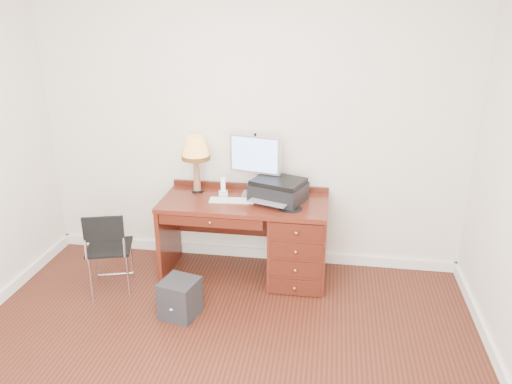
% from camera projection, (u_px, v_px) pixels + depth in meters
% --- Properties ---
extents(ground, '(4.00, 4.00, 0.00)m').
position_uv_depth(ground, '(210.00, 375.00, 3.46)').
color(ground, '#35140C').
rests_on(ground, ground).
extents(room_shell, '(4.00, 4.00, 4.00)m').
position_uv_depth(room_shell, '(228.00, 316.00, 4.03)').
color(room_shell, silver).
rests_on(room_shell, ground).
extents(desk, '(1.50, 0.67, 0.75)m').
position_uv_depth(desk, '(279.00, 236.00, 4.57)').
color(desk, '#5C1F13').
rests_on(desk, ground).
extents(monitor, '(0.48, 0.20, 0.55)m').
position_uv_depth(monitor, '(254.00, 158.00, 4.53)').
color(monitor, silver).
rests_on(monitor, desk).
extents(keyboard, '(0.41, 0.15, 0.02)m').
position_uv_depth(keyboard, '(232.00, 200.00, 4.47)').
color(keyboard, white).
rests_on(keyboard, desk).
extents(mouse_pad, '(0.20, 0.20, 0.04)m').
position_uv_depth(mouse_pad, '(290.00, 207.00, 4.31)').
color(mouse_pad, black).
rests_on(mouse_pad, desk).
extents(printer, '(0.54, 0.48, 0.20)m').
position_uv_depth(printer, '(278.00, 190.00, 4.46)').
color(printer, black).
rests_on(printer, desk).
extents(leg_lamp, '(0.26, 0.26, 0.54)m').
position_uv_depth(leg_lamp, '(196.00, 151.00, 4.55)').
color(leg_lamp, black).
rests_on(leg_lamp, desk).
extents(phone, '(0.10, 0.10, 0.17)m').
position_uv_depth(phone, '(223.00, 190.00, 4.59)').
color(phone, white).
rests_on(phone, desk).
extents(pen_cup, '(0.07, 0.07, 0.09)m').
position_uv_depth(pen_cup, '(257.00, 188.00, 4.67)').
color(pen_cup, black).
rests_on(pen_cup, desk).
extents(chair, '(0.46, 0.46, 0.78)m').
position_uv_depth(chair, '(106.00, 244.00, 4.29)').
color(chair, black).
rests_on(chair, ground).
extents(equipment_box, '(0.33, 0.33, 0.32)m').
position_uv_depth(equipment_box, '(180.00, 298.00, 4.07)').
color(equipment_box, black).
rests_on(equipment_box, ground).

